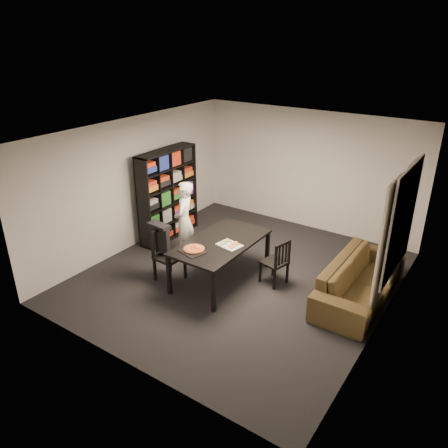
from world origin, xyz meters
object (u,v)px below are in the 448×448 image
Objects in this scene: chair_right at (278,260)px; chair_left at (165,251)px; bookshelf at (168,195)px; baking_tray at (192,252)px; sofa at (360,280)px; dining_table at (221,245)px; pepperoni_pizza at (194,249)px; person at (184,221)px.

chair_left is at bearing -47.75° from chair_right.
baking_tray is at bearing -39.48° from bookshelf.
chair_left is 2.38× the size of baking_tray.
sofa is at bearing -0.65° from bookshelf.
dining_table is at bearing -50.43° from chair_right.
person is at bearing 136.71° from pepperoni_pizza.
chair_right is 0.54× the size of person.
baking_tray is at bearing 120.57° from sofa.
chair_left is at bearing 172.55° from baking_tray.
baking_tray is 1.14× the size of pepperoni_pizza.
pepperoni_pizza is (-0.01, 0.06, 0.02)m from baking_tray.
person reaches higher than sofa.
person is 3.88× the size of baking_tray.
bookshelf is 2.30m from baking_tray.
chair_left is 0.85m from person.
baking_tray is 2.81m from sofa.
chair_left is 2.72× the size of pepperoni_pizza.
bookshelf is 1.80m from chair_left.
sofa is at bearing -62.16° from chair_left.
chair_right is 2.40× the size of pepperoni_pizza.
pepperoni_pizza is at bearing 119.39° from sofa.
sofa is (2.40, 1.35, -0.45)m from pepperoni_pizza.
dining_table is 1.09m from person.
dining_table is 2.17× the size of chair_right.
dining_table is 0.99m from chair_left.
dining_table is at bearing 110.34° from sofa.
chair_left is 0.71m from baking_tray.
dining_table reaches higher than sofa.
bookshelf reaches higher than dining_table.
dining_table is 4.56× the size of baking_tray.
chair_right is 2.10× the size of baking_tray.
person is (-0.20, 0.79, 0.23)m from chair_left.
bookshelf is 1.08m from person.
bookshelf is 1.04× the size of dining_table.
baking_tray is at bearing -105.90° from dining_table.
pepperoni_pizza is 2.79m from sofa.
bookshelf is 5.43× the size of pepperoni_pizza.
sofa is (4.16, -0.05, -0.62)m from bookshelf.
chair_left is 3.34m from sofa.
chair_left is at bearing 177.76° from pepperoni_pizza.
bookshelf reaches higher than baking_tray.
dining_table is 1.92× the size of chair_left.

